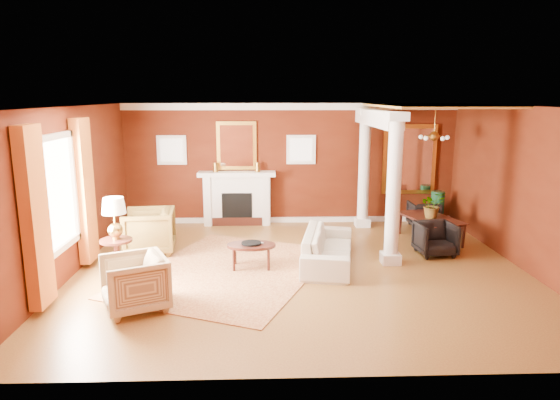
{
  "coord_description": "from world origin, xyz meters",
  "views": [
    {
      "loc": [
        -0.67,
        -8.51,
        3.09
      ],
      "look_at": [
        -0.35,
        0.67,
        1.15
      ],
      "focal_mm": 32.0,
      "sensor_mm": 36.0,
      "label": 1
    }
  ],
  "objects_px": {
    "coffee_table": "(251,247)",
    "armchair_leopard": "(149,229)",
    "side_table": "(115,224)",
    "sofa": "(328,242)",
    "armchair_stripe": "(134,280)",
    "dining_table": "(432,222)"
  },
  "relations": [
    {
      "from": "coffee_table",
      "to": "armchair_leopard",
      "type": "bearing_deg",
      "value": 154.76
    },
    {
      "from": "sofa",
      "to": "coffee_table",
      "type": "relative_size",
      "value": 2.45
    },
    {
      "from": "side_table",
      "to": "dining_table",
      "type": "height_order",
      "value": "side_table"
    },
    {
      "from": "armchair_leopard",
      "to": "armchair_stripe",
      "type": "relative_size",
      "value": 1.09
    },
    {
      "from": "armchair_leopard",
      "to": "coffee_table",
      "type": "relative_size",
      "value": 1.11
    },
    {
      "from": "armchair_leopard",
      "to": "dining_table",
      "type": "bearing_deg",
      "value": 90.27
    },
    {
      "from": "armchair_stripe",
      "to": "side_table",
      "type": "relative_size",
      "value": 0.64
    },
    {
      "from": "armchair_stripe",
      "to": "dining_table",
      "type": "relative_size",
      "value": 0.6
    },
    {
      "from": "armchair_stripe",
      "to": "dining_table",
      "type": "distance_m",
      "value": 6.45
    },
    {
      "from": "sofa",
      "to": "dining_table",
      "type": "height_order",
      "value": "sofa"
    },
    {
      "from": "coffee_table",
      "to": "dining_table",
      "type": "xyz_separation_m",
      "value": [
        3.85,
        1.61,
        0.01
      ]
    },
    {
      "from": "sofa",
      "to": "armchair_leopard",
      "type": "relative_size",
      "value": 2.21
    },
    {
      "from": "armchair_leopard",
      "to": "sofa",
      "type": "bearing_deg",
      "value": 71.15
    },
    {
      "from": "sofa",
      "to": "coffee_table",
      "type": "bearing_deg",
      "value": 107.52
    },
    {
      "from": "sofa",
      "to": "armchair_leopard",
      "type": "xyz_separation_m",
      "value": [
        -3.47,
        0.79,
        0.07
      ]
    },
    {
      "from": "coffee_table",
      "to": "side_table",
      "type": "height_order",
      "value": "side_table"
    },
    {
      "from": "armchair_leopard",
      "to": "side_table",
      "type": "bearing_deg",
      "value": -18.46
    },
    {
      "from": "dining_table",
      "to": "sofa",
      "type": "bearing_deg",
      "value": 105.07
    },
    {
      "from": "sofa",
      "to": "side_table",
      "type": "distance_m",
      "value": 3.81
    },
    {
      "from": "sofa",
      "to": "side_table",
      "type": "relative_size",
      "value": 1.56
    },
    {
      "from": "armchair_leopard",
      "to": "armchair_stripe",
      "type": "bearing_deg",
      "value": 2.1
    },
    {
      "from": "armchair_stripe",
      "to": "coffee_table",
      "type": "xyz_separation_m",
      "value": [
        1.66,
        1.74,
        -0.04
      ]
    }
  ]
}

